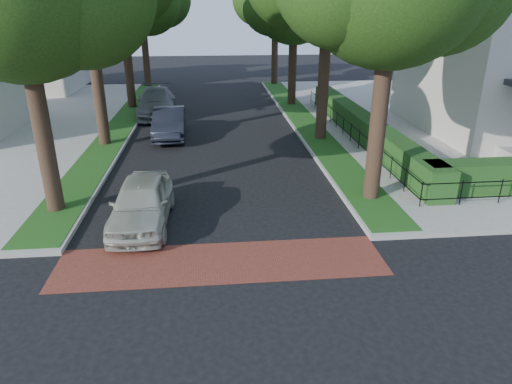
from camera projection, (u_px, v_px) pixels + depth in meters
ground at (226, 341)px, 9.62m from camera, size 120.00×120.00×0.00m
crosswalk_far at (222, 262)px, 12.57m from camera, size 9.00×2.20×0.01m
grass_strip_ne at (303, 120)px, 27.64m from camera, size 1.60×29.80×0.02m
grass_strip_nw at (122, 124)px, 26.67m from camera, size 1.60×29.80×0.02m
tree_right_far at (295, 0)px, 29.82m from camera, size 7.25×6.23×9.74m
hedge_main_road at (362, 126)px, 23.85m from camera, size 1.00×18.00×1.20m
fence_main_road at (347, 129)px, 23.83m from camera, size 0.06×18.00×0.90m
house_left_far at (12, 27)px, 35.79m from camera, size 10.00×9.00×10.14m
parked_car_front at (142, 203)px, 14.51m from camera, size 1.85×4.44×1.50m
parked_car_middle at (169, 123)px, 24.29m from camera, size 1.77×4.70×1.53m
parked_car_rear at (157, 102)px, 29.08m from camera, size 2.84×6.00×1.69m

